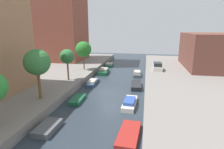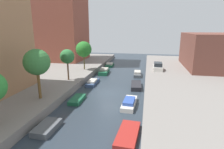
{
  "view_description": "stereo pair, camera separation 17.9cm",
  "coord_description": "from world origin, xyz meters",
  "px_view_note": "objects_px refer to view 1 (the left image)",
  "views": [
    {
      "loc": [
        4.98,
        -24.66,
        9.15
      ],
      "look_at": [
        -0.2,
        3.15,
        1.93
      ],
      "focal_mm": 29.61,
      "sensor_mm": 36.0,
      "label": 1
    },
    {
      "loc": [
        5.16,
        -24.62,
        9.15
      ],
      "look_at": [
        -0.2,
        3.15,
        1.93
      ],
      "focal_mm": 29.61,
      "sensor_mm": 36.0,
      "label": 2
    }
  ],
  "objects_px": {
    "parked_car": "(157,67)",
    "apartment_tower_far": "(62,9)",
    "moored_boat_right_1": "(129,135)",
    "street_tree_2": "(67,57)",
    "moored_boat_left_2": "(77,100)",
    "street_tree_1": "(37,62)",
    "moored_boat_left_5": "(109,65)",
    "low_block_right": "(211,51)",
    "moored_boat_right_2": "(130,103)",
    "moored_boat_right_4": "(137,74)",
    "moored_boat_left_3": "(93,82)",
    "street_tree_3": "(83,49)",
    "moored_boat_left_1": "(48,128)",
    "moored_boat_right_3": "(136,86)",
    "moored_boat_left_4": "(104,71)"
  },
  "relations": [
    {
      "from": "street_tree_1",
      "to": "moored_boat_right_2",
      "type": "xyz_separation_m",
      "value": [
        10.39,
        2.05,
        -4.95
      ]
    },
    {
      "from": "apartment_tower_far",
      "to": "street_tree_3",
      "type": "distance_m",
      "value": 16.2
    },
    {
      "from": "apartment_tower_far",
      "to": "moored_boat_left_4",
      "type": "height_order",
      "value": "apartment_tower_far"
    },
    {
      "from": "street_tree_2",
      "to": "moored_boat_right_1",
      "type": "bearing_deg",
      "value": -49.17
    },
    {
      "from": "street_tree_3",
      "to": "moored_boat_right_3",
      "type": "bearing_deg",
      "value": -31.52
    },
    {
      "from": "parked_car",
      "to": "moored_boat_right_1",
      "type": "relative_size",
      "value": 0.99
    },
    {
      "from": "parked_car",
      "to": "moored_boat_right_2",
      "type": "distance_m",
      "value": 16.63
    },
    {
      "from": "moored_boat_left_1",
      "to": "moored_boat_left_5",
      "type": "height_order",
      "value": "moored_boat_left_5"
    },
    {
      "from": "street_tree_1",
      "to": "moored_boat_left_2",
      "type": "distance_m",
      "value": 6.68
    },
    {
      "from": "moored_boat_left_5",
      "to": "moored_boat_right_1",
      "type": "distance_m",
      "value": 30.12
    },
    {
      "from": "street_tree_2",
      "to": "moored_boat_left_2",
      "type": "height_order",
      "value": "street_tree_2"
    },
    {
      "from": "apartment_tower_far",
      "to": "moored_boat_right_1",
      "type": "xyz_separation_m",
      "value": [
        19.83,
        -30.81,
        -13.36
      ]
    },
    {
      "from": "moored_boat_left_3",
      "to": "moored_boat_right_2",
      "type": "distance_m",
      "value": 10.29
    },
    {
      "from": "parked_car",
      "to": "apartment_tower_far",
      "type": "bearing_deg",
      "value": 160.78
    },
    {
      "from": "street_tree_1",
      "to": "moored_boat_left_5",
      "type": "relative_size",
      "value": 1.59
    },
    {
      "from": "street_tree_2",
      "to": "moored_boat_left_3",
      "type": "distance_m",
      "value": 5.87
    },
    {
      "from": "street_tree_3",
      "to": "moored_boat_right_3",
      "type": "xyz_separation_m",
      "value": [
        10.75,
        -6.6,
        -4.7
      ]
    },
    {
      "from": "parked_car",
      "to": "street_tree_3",
      "type": "bearing_deg",
      "value": -170.69
    },
    {
      "from": "apartment_tower_far",
      "to": "moored_boat_left_3",
      "type": "xyz_separation_m",
      "value": [
        12.41,
        -16.56,
        -13.29
      ]
    },
    {
      "from": "street_tree_2",
      "to": "moored_boat_right_1",
      "type": "height_order",
      "value": "street_tree_2"
    },
    {
      "from": "low_block_right",
      "to": "moored_boat_right_3",
      "type": "relative_size",
      "value": 3.66
    },
    {
      "from": "parked_car",
      "to": "moored_boat_left_4",
      "type": "bearing_deg",
      "value": -174.82
    },
    {
      "from": "moored_boat_left_5",
      "to": "moored_boat_left_2",
      "type": "bearing_deg",
      "value": -89.13
    },
    {
      "from": "moored_boat_left_5",
      "to": "parked_car",
      "type": "bearing_deg",
      "value": -30.39
    },
    {
      "from": "street_tree_1",
      "to": "moored_boat_left_2",
      "type": "relative_size",
      "value": 1.81
    },
    {
      "from": "moored_boat_right_3",
      "to": "moored_boat_left_1",
      "type": "bearing_deg",
      "value": -117.18
    },
    {
      "from": "moored_boat_right_2",
      "to": "moored_boat_right_4",
      "type": "bearing_deg",
      "value": 89.49
    },
    {
      "from": "street_tree_1",
      "to": "moored_boat_left_3",
      "type": "height_order",
      "value": "street_tree_1"
    },
    {
      "from": "parked_car",
      "to": "moored_boat_right_1",
      "type": "distance_m",
      "value": 23.0
    },
    {
      "from": "moored_boat_left_3",
      "to": "moored_boat_left_4",
      "type": "xyz_separation_m",
      "value": [
        0.2,
        7.48,
        0.14
      ]
    },
    {
      "from": "street_tree_1",
      "to": "moored_boat_left_4",
      "type": "height_order",
      "value": "street_tree_1"
    },
    {
      "from": "moored_boat_left_1",
      "to": "moored_boat_right_3",
      "type": "bearing_deg",
      "value": 62.82
    },
    {
      "from": "moored_boat_right_1",
      "to": "moored_boat_right_2",
      "type": "bearing_deg",
      "value": 94.69
    },
    {
      "from": "apartment_tower_far",
      "to": "moored_boat_right_1",
      "type": "distance_m",
      "value": 39.0
    },
    {
      "from": "low_block_right",
      "to": "moored_boat_right_2",
      "type": "height_order",
      "value": "low_block_right"
    },
    {
      "from": "street_tree_3",
      "to": "moored_boat_left_1",
      "type": "relative_size",
      "value": 1.84
    },
    {
      "from": "moored_boat_left_2",
      "to": "parked_car",
      "type": "bearing_deg",
      "value": 56.17
    },
    {
      "from": "moored_boat_right_4",
      "to": "moored_boat_right_3",
      "type": "bearing_deg",
      "value": -88.22
    },
    {
      "from": "apartment_tower_far",
      "to": "parked_car",
      "type": "bearing_deg",
      "value": -19.22
    },
    {
      "from": "street_tree_1",
      "to": "moored_boat_right_1",
      "type": "relative_size",
      "value": 1.36
    },
    {
      "from": "moored_boat_left_2",
      "to": "moored_boat_left_5",
      "type": "relative_size",
      "value": 0.88
    },
    {
      "from": "street_tree_3",
      "to": "moored_boat_left_4",
      "type": "xyz_separation_m",
      "value": [
        3.72,
        1.39,
        -4.57
      ]
    },
    {
      "from": "moored_boat_left_2",
      "to": "moored_boat_right_3",
      "type": "bearing_deg",
      "value": 44.68
    },
    {
      "from": "street_tree_1",
      "to": "parked_car",
      "type": "distance_m",
      "value": 23.45
    },
    {
      "from": "moored_boat_right_4",
      "to": "moored_boat_left_2",
      "type": "bearing_deg",
      "value": -115.32
    },
    {
      "from": "street_tree_3",
      "to": "moored_boat_left_4",
      "type": "height_order",
      "value": "street_tree_3"
    },
    {
      "from": "street_tree_1",
      "to": "parked_car",
      "type": "height_order",
      "value": "street_tree_1"
    },
    {
      "from": "apartment_tower_far",
      "to": "moored_boat_left_3",
      "type": "relative_size",
      "value": 6.0
    },
    {
      "from": "apartment_tower_far",
      "to": "moored_boat_right_1",
      "type": "height_order",
      "value": "apartment_tower_far"
    },
    {
      "from": "street_tree_2",
      "to": "moored_boat_right_1",
      "type": "xyz_separation_m",
      "value": [
        10.93,
        -12.66,
        -4.5
      ]
    }
  ]
}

